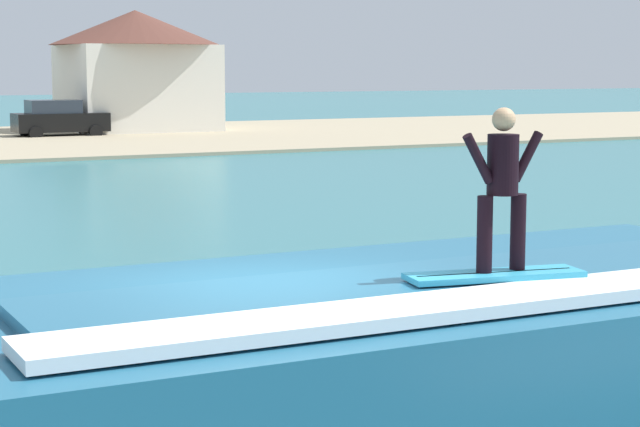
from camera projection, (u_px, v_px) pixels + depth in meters
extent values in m
plane|color=#2F737A|center=(267.00, 398.00, 11.81)|extent=(260.00, 260.00, 0.00)
cube|color=#256585|center=(416.00, 335.00, 12.11)|extent=(10.22, 4.75, 1.17)
cube|color=#256585|center=(448.00, 285.00, 11.51)|extent=(8.68, 2.14, 0.13)
cube|color=white|center=(503.00, 300.00, 10.67)|extent=(9.20, 0.85, 0.12)
cube|color=#33A5CC|center=(495.00, 275.00, 11.43)|extent=(1.91, 0.81, 0.06)
cube|color=black|center=(495.00, 273.00, 11.43)|extent=(1.68, 0.35, 0.01)
cylinder|color=black|center=(485.00, 234.00, 11.36)|extent=(0.16, 0.16, 0.78)
cylinder|color=black|center=(518.00, 232.00, 11.55)|extent=(0.16, 0.16, 0.78)
cylinder|color=black|center=(503.00, 165.00, 11.36)|extent=(0.32, 0.32, 0.62)
sphere|color=tan|center=(504.00, 119.00, 11.30)|extent=(0.24, 0.24, 0.24)
cylinder|color=black|center=(478.00, 159.00, 11.22)|extent=(0.37, 0.10, 0.52)
cylinder|color=black|center=(527.00, 156.00, 11.49)|extent=(0.37, 0.10, 0.52)
cube|color=black|center=(61.00, 122.00, 54.76)|extent=(4.46, 1.90, 0.90)
cube|color=#262D38|center=(53.00, 107.00, 54.51)|extent=(2.46, 1.71, 0.64)
cylinder|color=black|center=(85.00, 130.00, 56.35)|extent=(0.64, 0.22, 0.64)
cylinder|color=black|center=(96.00, 132.00, 54.59)|extent=(0.64, 0.22, 0.64)
cylinder|color=black|center=(26.00, 131.00, 55.04)|extent=(0.64, 0.22, 0.64)
cylinder|color=black|center=(36.00, 133.00, 53.28)|extent=(0.64, 0.22, 0.64)
cube|color=silver|center=(137.00, 89.00, 59.35)|extent=(7.23, 6.93, 4.58)
cone|color=brown|center=(135.00, 28.00, 58.94)|extent=(8.97, 8.97, 1.82)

